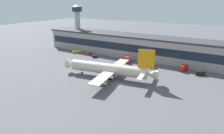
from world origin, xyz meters
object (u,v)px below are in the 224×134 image
Objects in this scene: airliner at (110,69)px; belt_loader at (77,52)px; traffic_cone_0 at (92,87)px; control_tower at (78,21)px; follow_me_car at (90,53)px; fuel_truck at (148,64)px; catering_truck at (127,59)px; stair_truck at (184,68)px; baggage_tug at (95,56)px; crew_van at (200,73)px.

airliner is 8.00× the size of belt_loader.
traffic_cone_0 is at bearing -90.71° from airliner.
control_tower reaches higher than follow_me_car.
control_tower is 5.60× the size of belt_loader.
belt_loader is (-52.46, 32.92, -3.93)m from airliner.
traffic_cone_0 is at bearing -45.54° from control_tower.
fuel_truck is at bearing 76.38° from traffic_cone_0.
belt_loader is 10.31× the size of traffic_cone_0.
catering_truck reaches higher than fuel_truck.
airliner is 45.68m from stair_truck.
fuel_truck is 1.38× the size of stair_truck.
traffic_cone_0 is (66.65, -67.93, -22.50)m from control_tower.
baggage_tug is at bearing 137.13° from airliner.
catering_truck is (46.53, -1.32, 1.14)m from belt_loader.
stair_truck is at bearing 3.13° from baggage_tug.
control_tower is at bearing 146.69° from baggage_tug.
control_tower reaches higher than fuel_truck.
belt_loader is at bearing 179.86° from stair_truck.
follow_me_car is at bearing 139.13° from airliner.
control_tower is at bearing 168.44° from crew_van.
belt_loader is at bearing 147.89° from airliner.
control_tower is 57.76× the size of traffic_cone_0.
fuel_truck reaches higher than baggage_tug.
catering_truck reaches higher than belt_loader.
follow_me_car is at bearing 178.63° from stair_truck.
crew_van is 81.43m from follow_me_car.
control_tower reaches higher than crew_van.
belt_loader is 84.20m from stair_truck.
crew_van is at bearing -1.60° from belt_loader.
stair_truck is (84.19, -0.21, 0.83)m from belt_loader.
crew_van is (73.05, 1.04, 0.37)m from baggage_tug.
airliner is 9.39× the size of crew_van.
control_tower reaches higher than baggage_tug.
stair_truck is at bearing 56.47° from traffic_cone_0.
follow_me_car is at bearing -33.69° from control_tower.
catering_truck is (25.58, 2.35, 1.21)m from baggage_tug.
baggage_tug is 41.97m from fuel_truck.
traffic_cone_0 is at bearing -132.36° from crew_van.
belt_loader is 12.76m from follow_me_car.
control_tower is 112.67m from crew_van.
follow_me_car is (-39.79, 34.42, -4.00)m from airliner.
traffic_cone_0 is at bearing -103.62° from fuel_truck.
catering_truck is 1.17× the size of stair_truck.
follow_me_car is 71.55m from stair_truck.
belt_loader is 71.24m from traffic_cone_0.
crew_van is at bearing -1.57° from catering_truck.
follow_me_car is (12.67, 1.50, -0.06)m from belt_loader.
fuel_truck reaches higher than follow_me_car.
stair_truck is (63.25, 3.46, 0.89)m from baggage_tug.
fuel_truck is at bearing -176.54° from crew_van.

